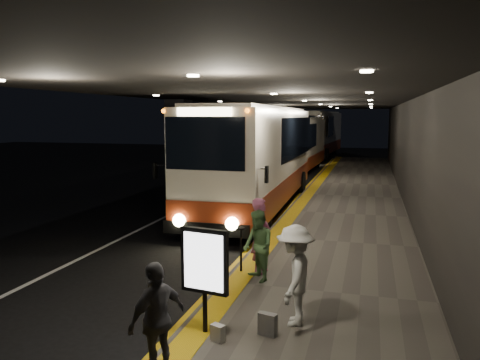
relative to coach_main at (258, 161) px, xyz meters
The scene contains 19 objects.
ground 6.39m from the coach_main, 100.67° to the right, with size 90.00×90.00×0.00m, color black.
lane_line_white 3.64m from the coach_main, 161.47° to the right, with size 0.12×50.00×0.01m, color silver.
kerb_stripe_yellow 2.49m from the coach_main, 38.73° to the right, with size 0.18×50.00×0.01m, color gold.
sidewalk 4.19m from the coach_main, 15.15° to the right, with size 4.50×50.00×0.15m, color #514C44.
tactile_strip 2.66m from the coach_main, 29.65° to the right, with size 0.50×50.00×0.01m, color gold.
terminal_wall 6.05m from the coach_main, ahead, with size 0.10×50.00×6.00m, color black.
support_columns 3.30m from the coach_main, 142.98° to the right, with size 0.80×24.80×4.40m.
canopy 3.15m from the coach_main, 35.54° to the right, with size 9.00×50.00×0.40m, color black.
coach_main is the anchor object (origin of this frame).
coach_second 12.22m from the coach_main, 91.72° to the left, with size 2.70×11.44×3.58m.
coach_third 25.34m from the coach_main, 90.81° to the left, with size 3.44×13.13×4.09m.
passenger_boarding 8.62m from the coach_main, 75.97° to the right, with size 0.64×0.42×1.76m, color #A44C71.
passenger_waiting_green 9.19m from the coach_main, 76.43° to the right, with size 0.77×0.47×1.58m, color #4B7340.
passenger_waiting_white 11.33m from the coach_main, 73.19° to the right, with size 1.14×0.53×1.77m, color beige.
passenger_waiting_grey 13.11m from the coach_main, 82.65° to the right, with size 0.96×0.49×1.64m, color #47464B.
bag_polka 11.86m from the coach_main, 75.66° to the right, with size 0.31×0.13×0.38m, color black.
bag_plain 12.13m from the coach_main, 79.55° to the right, with size 0.22×0.13×0.28m, color #BCB9B0.
info_sign 11.74m from the coach_main, 80.81° to the right, with size 0.86×0.24×1.80m.
stanchion_post 8.65m from the coach_main, 79.07° to the right, with size 0.05×0.05×1.04m, color black.
Camera 1 is at (5.59, -12.65, 3.78)m, focal length 35.00 mm.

